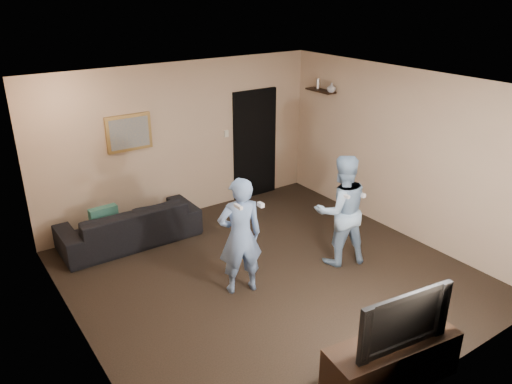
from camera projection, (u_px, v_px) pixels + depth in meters
ground at (270, 275)px, 6.88m from camera, size 5.00×5.00×0.00m
ceiling at (272, 86)px, 5.88m from camera, size 5.00×5.00×0.04m
wall_back at (182, 141)px, 8.27m from camera, size 5.00×0.04×2.60m
wall_front at (435, 275)px, 4.48m from camera, size 5.00×0.04×2.60m
wall_left at (73, 241)px, 5.07m from camera, size 0.04×5.00×2.60m
wall_right at (401, 153)px, 7.69m from camera, size 0.04×5.00×2.60m
sofa at (130, 224)px, 7.66m from camera, size 2.11×0.83×0.61m
throw_pillow at (104, 220)px, 7.39m from camera, size 0.42×0.15×0.41m
painting_frame at (129, 133)px, 7.67m from camera, size 0.72×0.05×0.57m
painting_canvas at (130, 133)px, 7.65m from camera, size 0.62×0.01×0.47m
doorway at (255, 144)px, 9.13m from camera, size 0.90×0.06×2.00m
light_switch at (226, 134)px, 8.70m from camera, size 0.08×0.02×0.12m
wall_shelf at (321, 91)px, 8.73m from camera, size 0.20×0.60×0.03m
shelf_vase at (331, 88)px, 8.49m from camera, size 0.16×0.16×0.16m
shelf_figurine at (318, 84)px, 8.75m from camera, size 0.06×0.06×0.18m
tv_console at (391, 362)px, 4.95m from camera, size 1.45×0.64×0.50m
television at (397, 316)px, 4.73m from camera, size 1.06×0.28×0.61m
wii_player_left at (240, 236)px, 6.26m from camera, size 0.65×0.55×1.57m
wii_player_right at (341, 210)px, 6.94m from camera, size 0.93×0.82×1.61m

